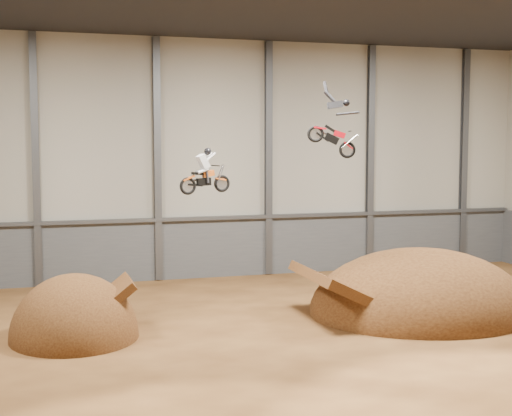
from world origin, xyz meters
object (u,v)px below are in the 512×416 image
(takeoff_ramp, at_px, (75,337))
(fmx_rider_b, at_px, (328,120))
(fmx_rider_a, at_px, (205,169))
(landing_ramp, at_px, (420,313))

(takeoff_ramp, bearing_deg, fmx_rider_b, -5.69)
(fmx_rider_a, height_order, fmx_rider_b, fmx_rider_b)
(takeoff_ramp, height_order, fmx_rider_a, fmx_rider_a)
(takeoff_ramp, height_order, fmx_rider_b, fmx_rider_b)
(takeoff_ramp, bearing_deg, fmx_rider_a, 7.14)
(takeoff_ramp, xyz_separation_m, fmx_rider_b, (10.70, -1.07, 8.97))
(fmx_rider_b, bearing_deg, landing_ramp, 24.65)
(takeoff_ramp, distance_m, fmx_rider_a, 8.94)
(landing_ramp, xyz_separation_m, fmx_rider_b, (-5.06, -0.80, 8.97))
(fmx_rider_a, bearing_deg, fmx_rider_b, -32.20)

